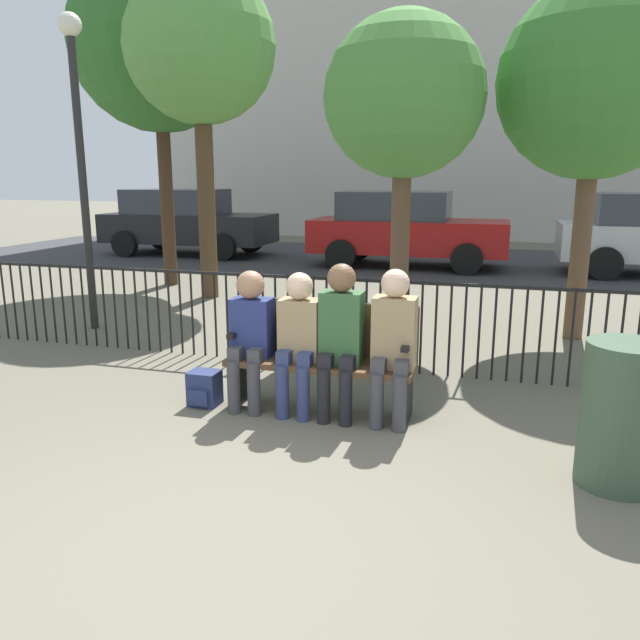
% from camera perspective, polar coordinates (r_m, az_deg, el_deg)
% --- Properties ---
extents(ground_plane, '(80.00, 80.00, 0.00)m').
position_cam_1_polar(ground_plane, '(3.60, -9.92, -20.08)').
color(ground_plane, '#605B4C').
extents(park_bench, '(1.57, 0.45, 0.92)m').
position_cam_1_polar(park_bench, '(5.26, 0.24, -3.12)').
color(park_bench, '#4C331E').
rests_on(park_bench, ground).
extents(seated_person_0, '(0.34, 0.39, 1.19)m').
position_cam_1_polar(seated_person_0, '(5.28, -6.39, -0.97)').
color(seated_person_0, '#3D3D42').
rests_on(seated_person_0, ground).
extents(seated_person_1, '(0.34, 0.39, 1.19)m').
position_cam_1_polar(seated_person_1, '(5.14, -1.96, -1.36)').
color(seated_person_1, navy).
rests_on(seated_person_1, ground).
extents(seated_person_2, '(0.34, 0.39, 1.28)m').
position_cam_1_polar(seated_person_2, '(5.04, 1.88, -1.12)').
color(seated_person_2, black).
rests_on(seated_person_2, ground).
extents(seated_person_3, '(0.34, 0.39, 1.25)m').
position_cam_1_polar(seated_person_3, '(4.96, 6.72, -1.64)').
color(seated_person_3, '#3D3D42').
rests_on(seated_person_3, ground).
extents(backpack, '(0.26, 0.25, 0.30)m').
position_cam_1_polar(backpack, '(5.54, -10.54, -6.18)').
color(backpack, navy).
rests_on(backpack, ground).
extents(fence_railing, '(9.01, 0.03, 0.95)m').
position_cam_1_polar(fence_railing, '(6.37, 3.05, 0.40)').
color(fence_railing, black).
rests_on(fence_railing, ground).
extents(tree_0, '(2.21, 2.21, 4.11)m').
position_cam_1_polar(tree_0, '(8.15, 23.93, 19.26)').
color(tree_0, brown).
rests_on(tree_0, ground).
extents(tree_1, '(2.31, 2.31, 5.02)m').
position_cam_1_polar(tree_1, '(10.44, -10.90, 23.15)').
color(tree_1, '#4C3823').
rests_on(tree_1, ground).
extents(tree_2, '(1.82, 1.82, 3.74)m').
position_cam_1_polar(tree_2, '(7.50, 7.69, 19.40)').
color(tree_2, brown).
rests_on(tree_2, ground).
extents(tree_3, '(2.97, 2.97, 5.64)m').
position_cam_1_polar(tree_3, '(11.85, -14.58, 23.32)').
color(tree_3, '#422D1E').
rests_on(tree_3, ground).
extents(lamp_post, '(0.28, 0.28, 3.83)m').
position_cam_1_polar(lamp_post, '(8.50, -21.23, 16.03)').
color(lamp_post, black).
rests_on(lamp_post, ground).
extents(street_surface, '(24.00, 6.00, 0.01)m').
position_cam_1_polar(street_surface, '(14.88, 10.70, 5.32)').
color(street_surface, '#333335').
rests_on(street_surface, ground).
extents(parked_car_0, '(4.20, 1.94, 1.62)m').
position_cam_1_polar(parked_car_0, '(13.81, 7.75, 8.34)').
color(parked_car_0, maroon).
rests_on(parked_car_0, ground).
extents(parked_car_2, '(4.20, 1.94, 1.62)m').
position_cam_1_polar(parked_car_2, '(16.16, -12.22, 8.84)').
color(parked_car_2, black).
rests_on(parked_car_2, ground).
extents(building_facade, '(20.00, 6.00, 12.03)m').
position_cam_1_polar(building_facade, '(23.09, 13.52, 22.88)').
color(building_facade, beige).
rests_on(building_facade, ground).
extents(trash_bin, '(0.52, 0.52, 0.95)m').
position_cam_1_polar(trash_bin, '(4.44, 25.94, -7.81)').
color(trash_bin, '#384C38').
rests_on(trash_bin, ground).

